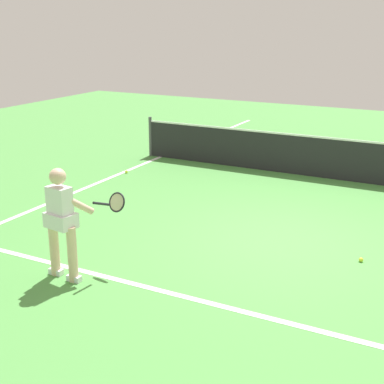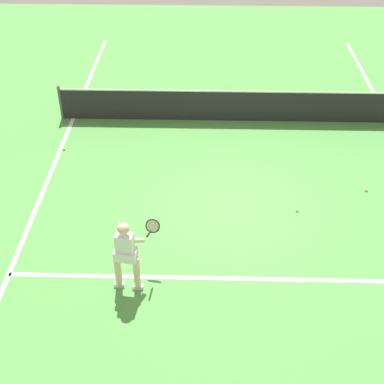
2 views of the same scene
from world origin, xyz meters
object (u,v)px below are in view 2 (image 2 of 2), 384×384
tennis_player (127,253)px  tennis_ball_mid (64,149)px  tennis_ball_far (366,190)px  tennis_ball_near (297,210)px

tennis_player → tennis_ball_mid: 5.40m
tennis_ball_mid → tennis_player: bearing=-64.6°
tennis_player → tennis_ball_far: 6.16m
tennis_player → tennis_ball_near: bearing=34.4°
tennis_player → tennis_ball_mid: bearing=115.4°
tennis_player → tennis_ball_far: size_ratio=23.48×
tennis_player → tennis_ball_mid: (-2.29, 4.82, -0.81)m
tennis_player → tennis_ball_near: tennis_player is taller
tennis_ball_near → tennis_ball_mid: bearing=157.1°
tennis_ball_mid → tennis_ball_far: bearing=-12.2°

